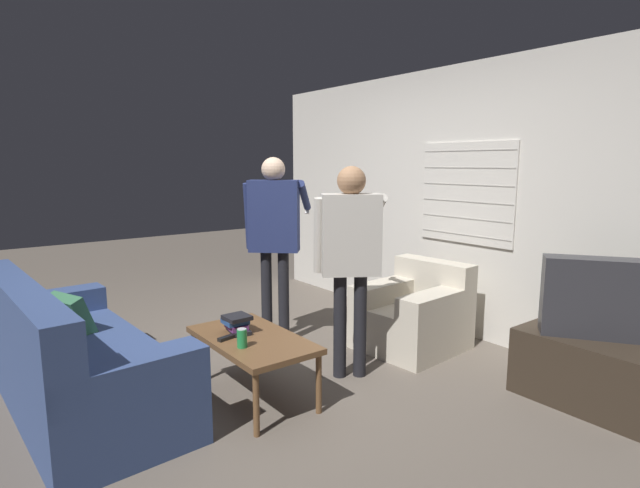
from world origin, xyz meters
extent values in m
plane|color=#665B51|center=(0.00, 0.00, 0.00)|extent=(16.00, 16.00, 0.00)
cube|color=silver|center=(0.00, 2.03, 1.27)|extent=(5.20, 0.06, 2.55)
cube|color=silver|center=(0.28, 1.99, 1.36)|extent=(1.02, 0.02, 0.94)
cube|color=#A4A099|center=(0.28, 1.98, 0.97)|extent=(1.00, 0.00, 0.01)
cube|color=#A4A099|center=(0.28, 1.98, 1.13)|extent=(1.00, 0.00, 0.01)
cube|color=#A4A099|center=(0.28, 1.98, 1.29)|extent=(1.00, 0.00, 0.01)
cube|color=#A4A099|center=(0.28, 1.98, 1.44)|extent=(1.00, 0.00, 0.01)
cube|color=#A4A099|center=(0.28, 1.98, 1.60)|extent=(1.00, 0.00, 0.01)
cube|color=#A4A099|center=(0.28, 1.98, 1.76)|extent=(1.00, 0.00, 0.01)
cube|color=#384C7F|center=(-0.40, -1.26, 0.21)|extent=(2.11, 0.97, 0.42)
cube|color=#384C7F|center=(-0.38, -1.59, 0.65)|extent=(2.07, 0.32, 0.48)
cube|color=#384C7F|center=(-1.31, -1.31, 0.51)|extent=(0.29, 0.87, 0.19)
cube|color=#384C7F|center=(0.51, -1.21, 0.51)|extent=(0.29, 0.87, 0.19)
cube|color=#38704C|center=(-0.76, -1.24, 0.52)|extent=(0.41, 0.33, 0.37)
cube|color=beige|center=(0.25, 1.32, 0.20)|extent=(0.84, 0.90, 0.39)
cube|color=beige|center=(0.23, 1.63, 0.57)|extent=(0.79, 0.26, 0.37)
cube|color=beige|center=(0.52, 1.34, 0.48)|extent=(0.30, 0.86, 0.18)
cube|color=beige|center=(-0.02, 1.29, 0.48)|extent=(0.30, 0.86, 0.18)
cube|color=brown|center=(0.24, -0.30, 0.43)|extent=(0.99, 0.55, 0.04)
cylinder|color=brown|center=(-0.21, -0.06, 0.20)|extent=(0.04, 0.04, 0.41)
cylinder|color=brown|center=(0.70, -0.06, 0.20)|extent=(0.04, 0.04, 0.41)
cylinder|color=brown|center=(-0.21, -0.53, 0.20)|extent=(0.04, 0.04, 0.41)
cylinder|color=brown|center=(0.70, -0.53, 0.20)|extent=(0.04, 0.04, 0.41)
cube|color=#33281E|center=(1.70, 1.54, 0.24)|extent=(0.89, 0.60, 0.47)
cube|color=#2D2D33|center=(1.70, 1.54, 0.74)|extent=(0.68, 0.56, 0.54)
cube|color=#3D4738|center=(1.64, 1.62, 0.74)|extent=(0.49, 0.35, 0.44)
cylinder|color=black|center=(-0.68, 0.38, 0.43)|extent=(0.10, 0.10, 0.85)
cylinder|color=black|center=(-0.57, 0.50, 0.43)|extent=(0.10, 0.10, 0.85)
cube|color=navy|center=(-0.63, 0.44, 1.17)|extent=(0.45, 0.46, 0.64)
sphere|color=beige|center=(-0.63, 0.44, 1.59)|extent=(0.21, 0.21, 0.21)
cylinder|color=navy|center=(-0.82, 0.29, 1.16)|extent=(0.17, 0.16, 0.61)
cylinder|color=navy|center=(-0.67, 0.80, 1.33)|extent=(0.48, 0.44, 0.32)
cube|color=white|center=(-0.87, 0.99, 1.21)|extent=(0.08, 0.08, 0.13)
cylinder|color=black|center=(0.33, 0.42, 0.40)|extent=(0.10, 0.10, 0.81)
cylinder|color=black|center=(0.41, 0.55, 0.40)|extent=(0.10, 0.10, 0.81)
cube|color=beige|center=(0.37, 0.49, 1.11)|extent=(0.40, 0.48, 0.61)
sphere|color=#A87A56|center=(0.37, 0.49, 1.51)|extent=(0.21, 0.21, 0.21)
cylinder|color=beige|center=(0.21, 0.31, 1.10)|extent=(0.17, 0.14, 0.58)
cylinder|color=beige|center=(0.28, 0.83, 1.26)|extent=(0.50, 0.35, 0.32)
cube|color=white|center=(0.06, 0.97, 1.13)|extent=(0.09, 0.08, 0.13)
cube|color=black|center=(0.10, -0.33, 0.46)|extent=(0.24, 0.16, 0.03)
cube|color=#75387F|center=(0.10, -0.34, 0.50)|extent=(0.19, 0.14, 0.04)
cube|color=#284C89|center=(0.10, -0.35, 0.53)|extent=(0.17, 0.17, 0.03)
cube|color=black|center=(0.12, -0.34, 0.57)|extent=(0.17, 0.17, 0.03)
cylinder|color=#238E47|center=(0.38, -0.45, 0.51)|extent=(0.07, 0.07, 0.12)
cylinder|color=silver|center=(0.38, -0.45, 0.57)|extent=(0.06, 0.06, 0.00)
cube|color=black|center=(0.19, -0.46, 0.46)|extent=(0.07, 0.14, 0.02)
camera|label=1|loc=(3.16, -1.93, 1.64)|focal=28.00mm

